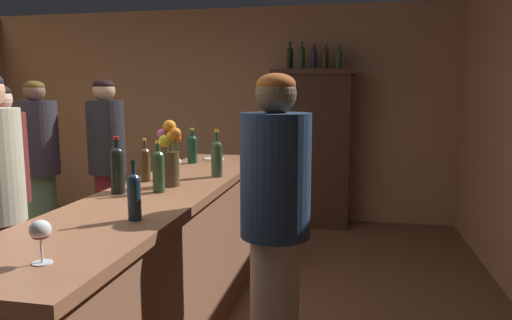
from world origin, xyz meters
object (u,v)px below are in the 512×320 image
Objects in this scene: cheese_plate at (214,159)px; display_bottle_left at (290,57)px; bar_counter at (167,266)px; patron_tall at (107,163)px; wine_glass_front at (40,232)px; display_bottle_center at (314,58)px; wine_bottle_rose at (217,157)px; wine_bottle_chardonnay at (145,163)px; display_bottle_midleft at (302,56)px; wine_bottle_syrah at (192,148)px; bartender at (275,221)px; display_bottle_right at (339,58)px; wine_bottle_malbec at (117,167)px; patron_in_navy at (40,169)px; display_cabinet at (312,146)px; wine_glass_mid at (176,163)px; wine_bottle_pinot at (158,169)px; display_bottle_midright at (325,57)px; patron_by_cabinet at (3,191)px; flower_arrangement at (170,154)px; wine_bottle_riesling at (134,194)px.

display_bottle_left is at bearing 74.92° from cheese_plate.
patron_tall is (-1.08, 1.25, 0.43)m from bar_counter.
display_bottle_center reaches higher than wine_glass_front.
wine_bottle_rose reaches higher than wine_bottle_chardonnay.
display_bottle_center is (0.66, 2.88, 1.47)m from bar_counter.
wine_bottle_rose is 0.95× the size of display_bottle_midleft.
wine_bottle_syrah is 1.60m from bartender.
display_bottle_right reaches higher than wine_glass_front.
bar_counter is at bearing -18.89° from patron_tall.
wine_bottle_malbec is 0.20× the size of patron_in_navy.
display_cabinet is 5.43× the size of display_bottle_midleft.
wine_glass_mid is at bearing 73.06° from wine_bottle_malbec.
wine_bottle_pinot is 0.18× the size of bartender.
display_bottle_midright is at bearing 63.05° from wine_bottle_syrah.
wine_glass_front is at bearing -34.91° from patron_tall.
display_bottle_midright reaches higher than wine_bottle_rose.
patron_tall reaches higher than patron_by_cabinet.
wine_bottle_chardonnay is 1.41m from patron_tall.
flower_arrangement is 0.24× the size of patron_in_navy.
wine_glass_mid is 0.48× the size of display_bottle_right.
display_bottle_center is at bearing 82.16° from wine_glass_front.
wine_glass_front is at bearing -86.87° from flower_arrangement.
patron_tall is at bearing 129.01° from wine_bottle_chardonnay.
patron_in_navy is (-2.32, -1.97, -1.05)m from display_bottle_midright.
flower_arrangement is at bearing -108.17° from display_bottle_right.
wine_bottle_riesling is at bearing 6.90° from patron_in_navy.
flower_arrangement is (-0.19, -0.37, 0.06)m from wine_bottle_rose.
wine_bottle_syrah is at bearing 101.17° from flower_arrangement.
wine_bottle_chardonnay is 1.08m from cheese_plate.
display_bottle_midright reaches higher than display_cabinet.
wine_bottle_malbec is at bearing -110.28° from display_bottle_right.
wine_bottle_chardonnay is 2.91m from display_bottle_left.
wine_bottle_riesling is 0.96× the size of display_bottle_center.
wine_bottle_riesling is (0.32, -1.70, -0.01)m from wine_bottle_syrah.
bar_counter is 7.63× the size of flower_arrangement.
patron_tall is 1.01× the size of bartender.
wine_bottle_pinot is 1.06× the size of wine_bottle_chardonnay.
patron_by_cabinet is at bearing -124.45° from display_bottle_center.
wine_glass_mid is at bearing -107.92° from display_bottle_midright.
wine_bottle_malbec is 0.80× the size of flower_arrangement.
display_bottle_center is (0.86, 3.09, 0.82)m from wine_bottle_malbec.
display_bottle_right is (0.85, 4.16, 0.86)m from wine_glass_front.
wine_bottle_malbec is 0.97× the size of display_bottle_midleft.
wine_bottle_pinot is 3.26m from display_bottle_right.
patron_tall reaches higher than wine_bottle_chardonnay.
display_bottle_center is (0.51, 3.59, 0.85)m from wine_bottle_riesling.
display_cabinet is 5.70× the size of wine_bottle_rose.
display_bottle_left is at bearing -180.00° from display_bottle_right.
flower_arrangement is 2.95m from display_bottle_left.
patron_in_navy reaches higher than wine_bottle_riesling.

